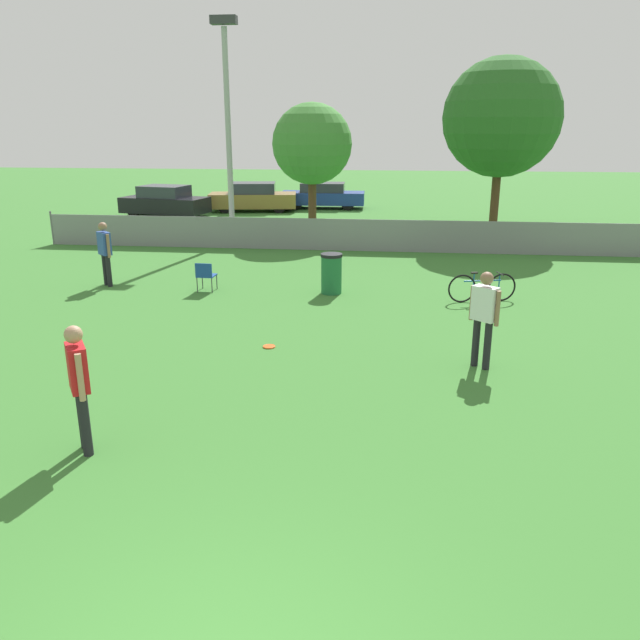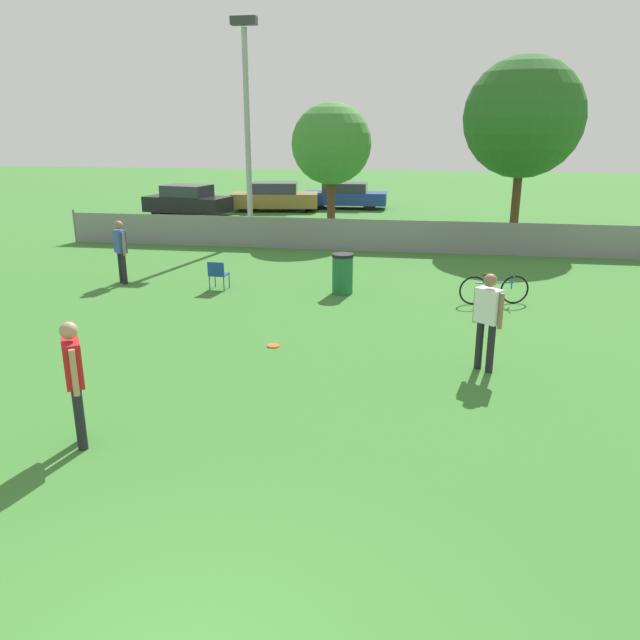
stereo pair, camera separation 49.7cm
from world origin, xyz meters
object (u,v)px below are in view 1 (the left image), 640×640
(player_defender_red, at_px, (79,379))
(frisbee_disc, at_px, (269,346))
(player_receiver_white, at_px, (484,312))
(light_pole, at_px, (228,113))
(tree_far_right, at_px, (502,118))
(folding_chair_sideline, at_px, (206,274))
(tree_near_pole, at_px, (312,144))
(spectator_in_blue, at_px, (105,249))
(trash_bin, at_px, (331,273))
(parked_car_tan, at_px, (253,197))
(parked_car_blue, at_px, (323,196))
(bicycle_sideline, at_px, (482,287))
(parked_car_dark, at_px, (165,202))

(player_defender_red, distance_m, frisbee_disc, 4.71)
(player_receiver_white, bearing_deg, light_pole, 162.49)
(tree_far_right, relative_size, folding_chair_sideline, 8.52)
(player_defender_red, bearing_deg, tree_near_pole, 143.98)
(light_pole, height_order, player_receiver_white, light_pole)
(folding_chair_sideline, bearing_deg, spectator_in_blue, -2.93)
(spectator_in_blue, bearing_deg, frisbee_disc, -178.12)
(light_pole, distance_m, trash_bin, 9.25)
(tree_far_right, xyz_separation_m, parked_car_tan, (-10.94, 6.91, -3.75))
(player_receiver_white, relative_size, trash_bin, 1.69)
(tree_near_pole, height_order, parked_car_tan, tree_near_pole)
(tree_far_right, height_order, frisbee_disc, tree_far_right)
(light_pole, height_order, parked_car_blue, light_pole)
(player_receiver_white, bearing_deg, player_defender_red, -106.45)
(spectator_in_blue, bearing_deg, trash_bin, -139.41)
(frisbee_disc, relative_size, folding_chair_sideline, 0.32)
(tree_far_right, height_order, spectator_in_blue, tree_far_right)
(bicycle_sideline, relative_size, trash_bin, 1.62)
(folding_chair_sideline, bearing_deg, parked_car_blue, -90.79)
(player_defender_red, distance_m, trash_bin, 8.93)
(player_receiver_white, height_order, bicycle_sideline, player_receiver_white)
(player_defender_red, xyz_separation_m, parked_car_tan, (-3.15, 24.49, -0.34))
(tree_near_pole, height_order, tree_far_right, tree_far_right)
(spectator_in_blue, bearing_deg, folding_chair_sideline, -144.35)
(player_defender_red, xyz_separation_m, bicycle_sideline, (6.19, 8.17, -0.66))
(frisbee_disc, bearing_deg, folding_chair_sideline, 121.18)
(folding_chair_sideline, relative_size, trash_bin, 0.75)
(tree_far_right, xyz_separation_m, bicycle_sideline, (-1.61, -9.41, -4.08))
(spectator_in_blue, bearing_deg, parked_car_blue, -61.36)
(tree_near_pole, distance_m, parked_car_dark, 9.38)
(bicycle_sideline, xyz_separation_m, trash_bin, (-3.76, 0.41, 0.16))
(tree_far_right, height_order, trash_bin, tree_far_right)
(tree_near_pole, bearing_deg, tree_far_right, 0.48)
(tree_far_right, bearing_deg, parked_car_tan, 147.72)
(bicycle_sideline, xyz_separation_m, parked_car_tan, (-9.34, 16.32, 0.33))
(player_receiver_white, bearing_deg, tree_near_pole, 149.25)
(tree_near_pole, xyz_separation_m, player_receiver_white, (4.80, -13.83, -2.46))
(frisbee_disc, distance_m, bicycle_sideline, 5.99)
(tree_far_right, bearing_deg, folding_chair_sideline, -133.22)
(player_defender_red, relative_size, folding_chair_sideline, 2.26)
(tree_near_pole, bearing_deg, spectator_in_blue, -116.75)
(spectator_in_blue, bearing_deg, bicycle_sideline, -141.51)
(trash_bin, bearing_deg, tree_near_pole, 100.37)
(player_defender_red, bearing_deg, parked_car_tan, 153.90)
(parked_car_dark, distance_m, parked_car_tan, 4.47)
(tree_near_pole, xyz_separation_m, trash_bin, (1.64, -8.94, -2.96))
(bicycle_sideline, bearing_deg, player_receiver_white, -111.38)
(parked_car_tan, bearing_deg, player_receiver_white, -75.47)
(player_receiver_white, xyz_separation_m, folding_chair_sideline, (-6.44, 4.69, -0.57))
(light_pole, height_order, trash_bin, light_pole)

